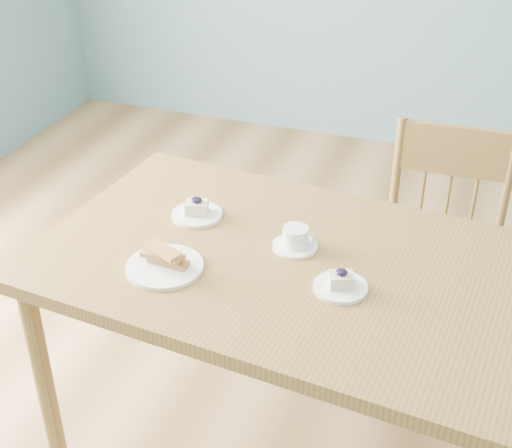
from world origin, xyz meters
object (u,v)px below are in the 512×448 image
at_px(coffee_cup, 296,239).
at_px(dining_chair, 438,256).
at_px(cheesecake_plate_near, 341,284).
at_px(cheesecake_plate_far, 197,212).
at_px(biscotti_plate, 164,262).
at_px(dining_table, 305,287).

bearing_deg(coffee_cup, dining_chair, 58.31).
bearing_deg(cheesecake_plate_near, coffee_cup, 138.65).
relative_size(cheesecake_plate_near, cheesecake_plate_far, 0.93).
xyz_separation_m(dining_chair, cheesecake_plate_far, (-0.69, -0.53, 0.34)).
height_order(cheesecake_plate_far, biscotti_plate, biscotti_plate).
bearing_deg(biscotti_plate, cheesecake_plate_far, 96.24).
distance_m(dining_chair, coffee_cup, 0.77).
xyz_separation_m(dining_table, biscotti_plate, (-0.35, -0.16, 0.10)).
relative_size(dining_table, cheesecake_plate_near, 10.93).
height_order(dining_chair, cheesecake_plate_near, dining_chair).
bearing_deg(biscotti_plate, dining_chair, 50.85).
relative_size(dining_table, biscotti_plate, 7.40).
relative_size(coffee_cup, biscotti_plate, 0.61).
xyz_separation_m(dining_table, cheesecake_plate_far, (-0.38, 0.13, 0.10)).
height_order(dining_chair, biscotti_plate, dining_chair).
bearing_deg(dining_table, cheesecake_plate_far, 166.62).
xyz_separation_m(cheesecake_plate_near, biscotti_plate, (-0.47, -0.07, 0.01)).
height_order(dining_table, cheesecake_plate_far, cheesecake_plate_far).
xyz_separation_m(cheesecake_plate_near, coffee_cup, (-0.17, 0.15, 0.01)).
height_order(dining_table, biscotti_plate, biscotti_plate).
distance_m(dining_table, biscotti_plate, 0.40).
relative_size(dining_chair, coffee_cup, 7.25).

